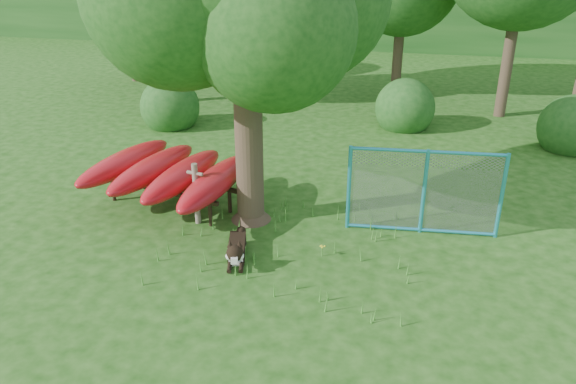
# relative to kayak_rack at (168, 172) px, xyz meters

# --- Properties ---
(ground) EXTENTS (80.00, 80.00, 0.00)m
(ground) POSITION_rel_kayak_rack_xyz_m (2.60, -2.09, -0.79)
(ground) COLOR #16440D
(ground) RESTS_ON ground
(wooden_post) EXTENTS (0.35, 0.14, 1.28)m
(wooden_post) POSITION_rel_kayak_rack_xyz_m (0.87, -0.60, -0.11)
(wooden_post) COLOR #695E4F
(wooden_post) RESTS_ON ground
(kayak_rack) EXTENTS (3.39, 3.65, 1.03)m
(kayak_rack) POSITION_rel_kayak_rack_xyz_m (0.00, 0.00, 0.00)
(kayak_rack) COLOR black
(kayak_rack) RESTS_ON ground
(husky_dog) EXTENTS (0.55, 1.27, 0.57)m
(husky_dog) POSITION_rel_kayak_rack_xyz_m (2.08, -1.81, -0.59)
(husky_dog) COLOR black
(husky_dog) RESTS_ON ground
(fence_section) EXTENTS (2.91, 0.33, 2.84)m
(fence_section) POSITION_rel_kayak_rack_xyz_m (5.24, 0.03, 0.06)
(fence_section) COLOR #2899BE
(fence_section) RESTS_ON ground
(wildflower_clump) EXTENTS (0.11, 0.11, 0.23)m
(wildflower_clump) POSITION_rel_kayak_rack_xyz_m (3.53, -1.34, -0.61)
(wildflower_clump) COLOR #47902F
(wildflower_clump) RESTS_ON ground
(shrub_left) EXTENTS (1.80, 1.80, 1.80)m
(shrub_left) POSITION_rel_kayak_rack_xyz_m (-2.40, 5.41, -0.79)
(shrub_left) COLOR #1A4C18
(shrub_left) RESTS_ON ground
(shrub_right) EXTENTS (1.80, 1.80, 1.80)m
(shrub_right) POSITION_rel_kayak_rack_xyz_m (9.10, 5.91, -0.79)
(shrub_right) COLOR #1A4C18
(shrub_right) RESTS_ON ground
(shrub_mid) EXTENTS (1.80, 1.80, 1.80)m
(shrub_mid) POSITION_rel_kayak_rack_xyz_m (4.60, 6.91, -0.79)
(shrub_mid) COLOR #1A4C18
(shrub_mid) RESTS_ON ground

